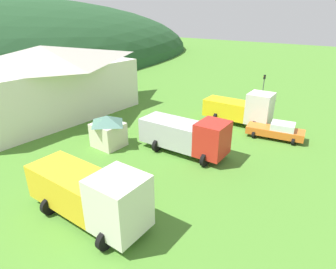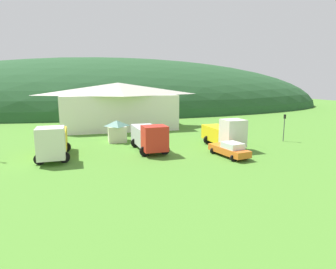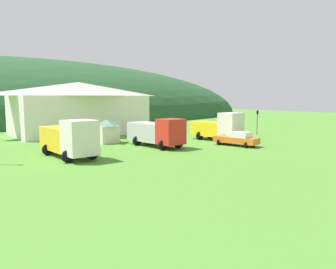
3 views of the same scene
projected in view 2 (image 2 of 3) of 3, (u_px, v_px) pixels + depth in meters
ground_plane at (161, 153)px, 32.35m from camera, size 200.00×200.00×0.00m
forested_hill_backdrop at (114, 108)px, 88.58m from camera, size 140.72×60.00×30.53m
depot_building at (119, 105)px, 49.58m from camera, size 20.32×11.33×7.92m
play_shed_cream at (117, 131)px, 38.40m from camera, size 2.53×2.74×2.90m
heavy_rig_striped at (53, 141)px, 29.83m from camera, size 3.54×8.06×3.63m
crane_truck_red at (149, 136)px, 33.15m from camera, size 3.66×7.80×3.29m
flatbed_truck_yellow at (225, 133)px, 34.80m from camera, size 3.47×7.25×3.70m
service_pickup_orange at (230, 149)px, 30.50m from camera, size 2.87×5.46×1.66m
traffic_light_east at (284, 125)px, 38.43m from camera, size 0.20×0.32×3.68m
traffic_cone_near_pickup at (214, 144)px, 37.32m from camera, size 0.36×0.36×0.52m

